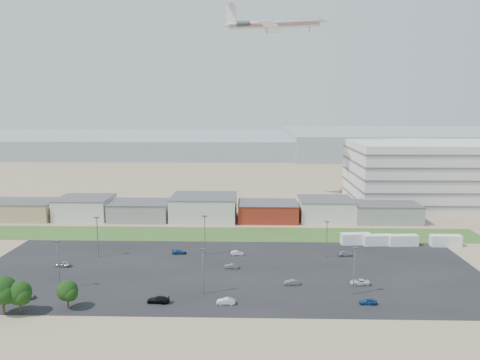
{
  "coord_description": "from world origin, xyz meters",
  "views": [
    {
      "loc": [
        10.68,
        -86.75,
        39.3
      ],
      "look_at": [
        7.75,
        22.0,
        21.71
      ],
      "focal_mm": 35.0,
      "sensor_mm": 36.0,
      "label": 1
    }
  ],
  "objects_px": {
    "parked_car_5": "(63,264)",
    "parked_car_6": "(179,252)",
    "parked_car_0": "(360,282)",
    "parked_car_2": "(368,301)",
    "parked_car_1": "(292,282)",
    "box_trailer_a": "(356,239)",
    "parked_car_7": "(232,266)",
    "parked_car_11": "(237,253)",
    "parked_car_8": "(345,254)",
    "parked_car_3": "(158,300)",
    "parked_car_13": "(226,301)",
    "airliner": "(274,24)",
    "parked_car_10": "(25,296)"
  },
  "relations": [
    {
      "from": "parked_car_5",
      "to": "parked_car_6",
      "type": "height_order",
      "value": "parked_car_5"
    },
    {
      "from": "parked_car_0",
      "to": "parked_car_2",
      "type": "height_order",
      "value": "parked_car_0"
    },
    {
      "from": "parked_car_1",
      "to": "parked_car_5",
      "type": "relative_size",
      "value": 0.93
    },
    {
      "from": "box_trailer_a",
      "to": "parked_car_7",
      "type": "xyz_separation_m",
      "value": [
        -34.46,
        -20.91,
        -1.01
      ]
    },
    {
      "from": "parked_car_0",
      "to": "parked_car_1",
      "type": "bearing_deg",
      "value": -88.26
    },
    {
      "from": "parked_car_6",
      "to": "parked_car_11",
      "type": "height_order",
      "value": "parked_car_11"
    },
    {
      "from": "parked_car_6",
      "to": "parked_car_8",
      "type": "xyz_separation_m",
      "value": [
        43.84,
        -0.54,
        0.1
      ]
    },
    {
      "from": "parked_car_0",
      "to": "box_trailer_a",
      "type": "bearing_deg",
      "value": 169.48
    },
    {
      "from": "box_trailer_a",
      "to": "parked_car_11",
      "type": "distance_m",
      "value": 35.09
    },
    {
      "from": "parked_car_7",
      "to": "parked_car_8",
      "type": "bearing_deg",
      "value": 116.09
    },
    {
      "from": "parked_car_0",
      "to": "parked_car_3",
      "type": "bearing_deg",
      "value": -75.8
    },
    {
      "from": "parked_car_13",
      "to": "box_trailer_a",
      "type": "bearing_deg",
      "value": 141.78
    },
    {
      "from": "parked_car_3",
      "to": "parked_car_5",
      "type": "relative_size",
      "value": 1.21
    },
    {
      "from": "airliner",
      "to": "parked_car_5",
      "type": "bearing_deg",
      "value": -112.9
    },
    {
      "from": "parked_car_3",
      "to": "parked_car_7",
      "type": "distance_m",
      "value": 24.56
    },
    {
      "from": "parked_car_0",
      "to": "parked_car_1",
      "type": "relative_size",
      "value": 1.23
    },
    {
      "from": "parked_car_7",
      "to": "parked_car_8",
      "type": "height_order",
      "value": "parked_car_8"
    },
    {
      "from": "parked_car_1",
      "to": "parked_car_2",
      "type": "distance_m",
      "value": 17.34
    },
    {
      "from": "box_trailer_a",
      "to": "parked_car_10",
      "type": "height_order",
      "value": "box_trailer_a"
    },
    {
      "from": "parked_car_2",
      "to": "parked_car_1",
      "type": "bearing_deg",
      "value": -121.2
    },
    {
      "from": "parked_car_6",
      "to": "airliner",
      "type": "bearing_deg",
      "value": -24.0
    },
    {
      "from": "parked_car_8",
      "to": "parked_car_11",
      "type": "xyz_separation_m",
      "value": [
        -28.38,
        0.07,
        -0.09
      ]
    },
    {
      "from": "airliner",
      "to": "parked_car_5",
      "type": "height_order",
      "value": "airliner"
    },
    {
      "from": "parked_car_2",
      "to": "parked_car_11",
      "type": "relative_size",
      "value": 1.02
    },
    {
      "from": "box_trailer_a",
      "to": "parked_car_5",
      "type": "relative_size",
      "value": 2.25
    },
    {
      "from": "airliner",
      "to": "parked_car_10",
      "type": "distance_m",
      "value": 131.73
    },
    {
      "from": "parked_car_6",
      "to": "parked_car_8",
      "type": "relative_size",
      "value": 0.99
    },
    {
      "from": "parked_car_2",
      "to": "parked_car_5",
      "type": "relative_size",
      "value": 0.92
    },
    {
      "from": "airliner",
      "to": "parked_car_13",
      "type": "xyz_separation_m",
      "value": [
        -13.23,
        -99.22,
        -69.39
      ]
    },
    {
      "from": "parked_car_0",
      "to": "parked_car_10",
      "type": "xyz_separation_m",
      "value": [
        -70.32,
        -9.53,
        0.03
      ]
    },
    {
      "from": "parked_car_10",
      "to": "parked_car_11",
      "type": "xyz_separation_m",
      "value": [
        42.59,
        29.42,
        -0.07
      ]
    },
    {
      "from": "airliner",
      "to": "parked_car_13",
      "type": "height_order",
      "value": "airliner"
    },
    {
      "from": "airliner",
      "to": "parked_car_0",
      "type": "distance_m",
      "value": 113.37
    },
    {
      "from": "box_trailer_a",
      "to": "parked_car_1",
      "type": "distance_m",
      "value": 37.19
    },
    {
      "from": "box_trailer_a",
      "to": "parked_car_6",
      "type": "bearing_deg",
      "value": -174.46
    },
    {
      "from": "parked_car_7",
      "to": "parked_car_1",
      "type": "bearing_deg",
      "value": 61.0
    },
    {
      "from": "parked_car_3",
      "to": "parked_car_13",
      "type": "bearing_deg",
      "value": 94.09
    },
    {
      "from": "parked_car_7",
      "to": "parked_car_8",
      "type": "xyz_separation_m",
      "value": [
        29.41,
        10.23,
        0.09
      ]
    },
    {
      "from": "parked_car_2",
      "to": "parked_car_3",
      "type": "relative_size",
      "value": 0.76
    },
    {
      "from": "parked_car_3",
      "to": "parked_car_8",
      "type": "bearing_deg",
      "value": 130.41
    },
    {
      "from": "parked_car_5",
      "to": "parked_car_0",
      "type": "bearing_deg",
      "value": 86.6
    },
    {
      "from": "parked_car_3",
      "to": "parked_car_6",
      "type": "bearing_deg",
      "value": -173.68
    },
    {
      "from": "parked_car_3",
      "to": "parked_car_7",
      "type": "bearing_deg",
      "value": 150.96
    },
    {
      "from": "box_trailer_a",
      "to": "parked_car_3",
      "type": "distance_m",
      "value": 63.48
    },
    {
      "from": "parked_car_8",
      "to": "parked_car_3",
      "type": "bearing_deg",
      "value": 117.71
    },
    {
      "from": "parked_car_8",
      "to": "parked_car_6",
      "type": "bearing_deg",
      "value": 81.74
    },
    {
      "from": "parked_car_7",
      "to": "parked_car_13",
      "type": "xyz_separation_m",
      "value": [
        -0.19,
        -20.57,
        0.05
      ]
    },
    {
      "from": "airliner",
      "to": "parked_car_11",
      "type": "bearing_deg",
      "value": -88.13
    },
    {
      "from": "parked_car_1",
      "to": "parked_car_7",
      "type": "bearing_deg",
      "value": -128.09
    },
    {
      "from": "parked_car_10",
      "to": "parked_car_13",
      "type": "relative_size",
      "value": 1.16
    }
  ]
}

